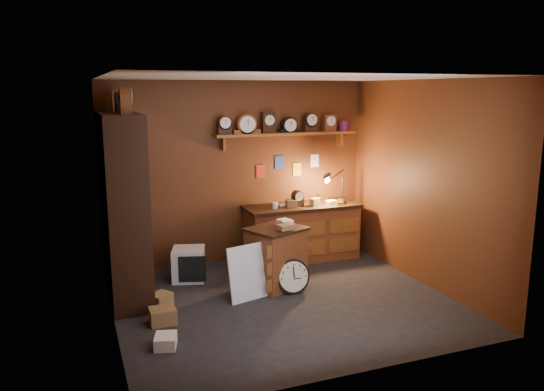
% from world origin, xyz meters
% --- Properties ---
extents(floor, '(4.00, 4.00, 0.00)m').
position_xyz_m(floor, '(0.00, 0.00, 0.00)').
color(floor, black).
rests_on(floor, ground).
extents(room_shell, '(4.02, 3.62, 2.71)m').
position_xyz_m(room_shell, '(0.04, 0.11, 1.72)').
color(room_shell, '#562C14').
rests_on(room_shell, ground).
extents(shelving_unit, '(0.47, 1.60, 2.58)m').
position_xyz_m(shelving_unit, '(-1.79, 0.98, 1.25)').
color(shelving_unit, black).
rests_on(shelving_unit, ground).
extents(workbench, '(1.77, 0.66, 1.36)m').
position_xyz_m(workbench, '(0.90, 1.47, 0.47)').
color(workbench, brown).
rests_on(workbench, ground).
extents(low_cabinet, '(0.87, 0.82, 0.89)m').
position_xyz_m(low_cabinet, '(0.11, 0.53, 0.43)').
color(low_cabinet, brown).
rests_on(low_cabinet, ground).
extents(big_round_clock, '(0.45, 0.15, 0.45)m').
position_xyz_m(big_round_clock, '(0.22, 0.23, 0.22)').
color(big_round_clock, black).
rests_on(big_round_clock, ground).
extents(white_panel, '(0.55, 0.28, 0.70)m').
position_xyz_m(white_panel, '(-0.38, 0.24, 0.00)').
color(white_panel, silver).
rests_on(white_panel, ground).
extents(mini_fridge, '(0.53, 0.55, 0.44)m').
position_xyz_m(mini_fridge, '(-0.92, 1.18, 0.22)').
color(mini_fridge, silver).
rests_on(mini_fridge, ground).
extents(floor_box_a, '(0.29, 0.25, 0.18)m').
position_xyz_m(floor_box_a, '(-1.49, -0.09, 0.09)').
color(floor_box_a, olive).
rests_on(floor_box_a, ground).
extents(floor_box_b, '(0.28, 0.30, 0.13)m').
position_xyz_m(floor_box_b, '(-1.56, -0.66, 0.06)').
color(floor_box_b, white).
rests_on(floor_box_b, ground).
extents(floor_box_c, '(0.32, 0.31, 0.18)m').
position_xyz_m(floor_box_c, '(-1.45, 0.34, 0.09)').
color(floor_box_c, olive).
rests_on(floor_box_c, ground).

